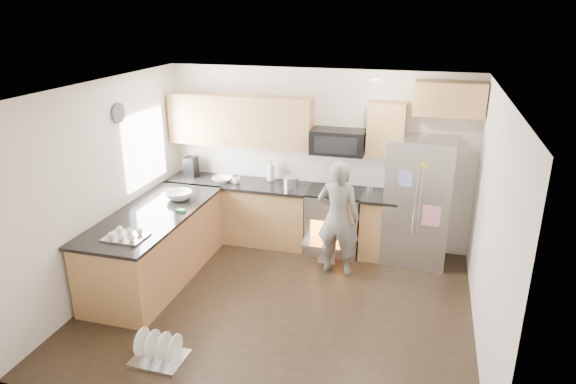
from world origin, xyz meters
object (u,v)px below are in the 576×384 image
(stove_range, at_px, (335,207))
(dish_rack, at_px, (159,352))
(refrigerator, at_px, (417,201))
(person, at_px, (338,218))

(stove_range, xyz_separation_m, dish_rack, (-1.24, -2.98, -0.59))
(refrigerator, distance_m, dish_rack, 3.91)
(refrigerator, height_order, person, refrigerator)
(refrigerator, bearing_deg, stove_range, -177.66)
(stove_range, bearing_deg, person, -75.74)
(stove_range, distance_m, person, 0.69)
(person, bearing_deg, refrigerator, -141.09)
(stove_range, height_order, person, stove_range)
(stove_range, xyz_separation_m, person, (0.17, -0.66, 0.11))
(stove_range, height_order, refrigerator, stove_range)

